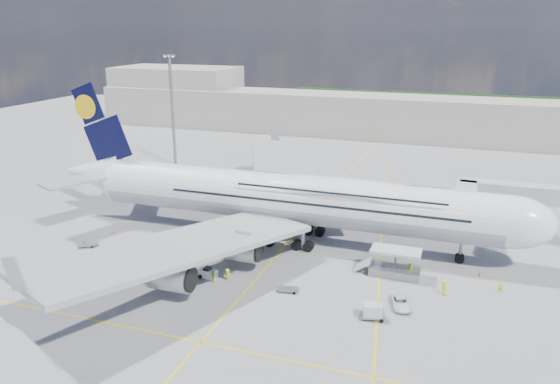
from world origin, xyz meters
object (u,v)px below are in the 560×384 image
(cone_wing_right_inner, at_px, (212,247))
(cone_wing_right_outer, at_px, (68,291))
(crew_van, at_px, (444,288))
(crew_tug, at_px, (228,275))
(jet_bridge, at_px, (499,197))
(dolly_row_a, at_px, (171,245))
(light_mast, at_px, (172,109))
(cone_nose, at_px, (480,274))
(cone_wing_left_outer, at_px, (273,182))
(catering_truck_inner, at_px, (305,186))
(crew_wing, at_px, (213,276))
(dolly_nose_far, at_px, (373,311))
(catering_truck_outer, at_px, (277,160))
(service_van, at_px, (401,303))
(crew_loader, at_px, (410,271))
(cone_wing_left_inner, at_px, (319,197))
(baggage_tug, at_px, (208,273))
(dolly_back, at_px, (88,245))
(dolly_row_b, at_px, (154,275))
(dolly_nose_near, at_px, (287,289))
(airliner, at_px, (292,198))
(crew_nose, at_px, (501,287))
(cone_tail, at_px, (112,232))
(cargo_loader, at_px, (394,266))
(dolly_row_c, at_px, (152,256))

(cone_wing_right_inner, relative_size, cone_wing_right_outer, 1.16)
(crew_van, height_order, crew_tug, crew_van)
(jet_bridge, height_order, dolly_row_a, jet_bridge)
(light_mast, bearing_deg, cone_wing_right_outer, -72.39)
(cone_nose, distance_m, cone_wing_left_outer, 52.29)
(catering_truck_inner, bearing_deg, crew_wing, -81.77)
(dolly_nose_far, bearing_deg, dolly_row_a, 148.41)
(cone_wing_right_inner, bearing_deg, cone_wing_left_outer, 95.17)
(catering_truck_inner, distance_m, catering_truck_outer, 21.67)
(service_van, bearing_deg, crew_tug, 164.82)
(service_van, bearing_deg, jet_bridge, 51.27)
(crew_loader, bearing_deg, cone_wing_left_inner, 170.22)
(baggage_tug, distance_m, cone_wing_right_outer, 17.48)
(light_mast, distance_m, cone_wing_left_outer, 30.38)
(catering_truck_outer, height_order, cone_wing_right_inner, catering_truck_outer)
(cone_wing_right_inner, distance_m, cone_wing_right_outer, 21.41)
(crew_tug, bearing_deg, dolly_back, 160.15)
(dolly_row_b, relative_size, dolly_nose_near, 1.16)
(cone_wing_right_inner, bearing_deg, airliner, 34.65)
(crew_nose, distance_m, cone_wing_left_inner, 43.32)
(dolly_row_b, xyz_separation_m, crew_wing, (7.06, 2.71, -0.30))
(baggage_tug, xyz_separation_m, cone_wing_right_outer, (-14.68, -9.47, -0.44))
(light_mast, xyz_separation_m, dolly_nose_near, (44.96, -51.14, -12.90))
(dolly_row_b, relative_size, dolly_back, 1.04)
(crew_nose, bearing_deg, cone_wing_right_inner, 169.70)
(cone_wing_left_inner, xyz_separation_m, cone_wing_right_inner, (-8.68, -28.90, -0.02))
(cone_wing_right_outer, bearing_deg, crew_loader, 24.77)
(jet_bridge, bearing_deg, cone_wing_right_inner, -155.65)
(cone_tail, bearing_deg, crew_van, -4.40)
(dolly_row_b, bearing_deg, crew_wing, 27.90)
(dolly_back, relative_size, crew_van, 1.66)
(crew_tug, distance_m, cone_wing_left_outer, 45.89)
(cargo_loader, xyz_separation_m, dolly_row_c, (-33.28, -5.85, -0.95))
(jet_bridge, distance_m, crew_van, 23.24)
(cargo_loader, xyz_separation_m, light_mast, (-56.82, 42.11, 11.95))
(catering_truck_inner, bearing_deg, dolly_row_b, -91.26)
(airliner, height_order, jet_bridge, airliner)
(crew_tug, height_order, cone_wing_left_inner, crew_tug)
(airliner, xyz_separation_m, dolly_row_c, (-16.72, -12.96, -6.57))
(dolly_back, xyz_separation_m, dolly_nose_far, (44.00, -6.74, 0.65))
(catering_truck_inner, relative_size, crew_nose, 4.23)
(dolly_row_c, height_order, baggage_tug, baggage_tug)
(crew_loader, xyz_separation_m, cone_wing_left_inner, (-20.20, 29.03, -0.72))
(crew_tug, distance_m, cone_tail, 26.10)
(dolly_nose_far, relative_size, service_van, 0.74)
(dolly_row_a, xyz_separation_m, cone_wing_left_outer, (2.06, 38.55, -0.70))
(jet_bridge, distance_m, baggage_tug, 45.35)
(service_van, height_order, cone_wing_left_inner, service_van)
(dolly_row_a, height_order, cone_wing_left_outer, dolly_row_a)
(cargo_loader, xyz_separation_m, cone_wing_left_outer, (-30.03, 35.99, -1.01))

